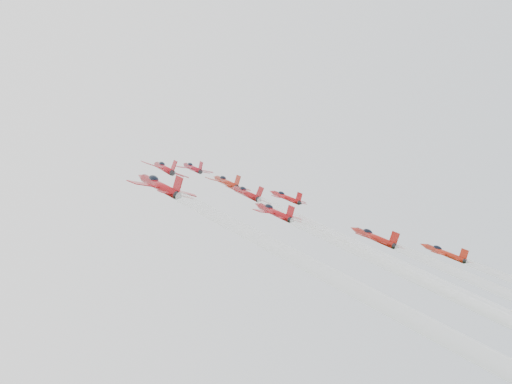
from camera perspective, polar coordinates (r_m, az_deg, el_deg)
jet_lead at (r=148.53m, az=-5.67°, el=2.17°), size 9.58×12.04×8.38m
jet_row2_left at (r=124.47m, az=-8.19°, el=2.14°), size 10.04×12.63×8.79m
jet_row2_center at (r=133.85m, az=-2.69°, el=0.90°), size 10.44×13.13×9.14m
jet_row2_right at (r=141.54m, az=2.66°, el=-0.45°), size 9.07×11.41×7.94m
jet_center at (r=80.81m, az=13.36°, el=-6.76°), size 9.89×90.32×60.40m
jet_rear_farleft at (r=46.25m, az=10.49°, el=-11.25°), size 10.62×97.04×64.90m
jet_rear_left at (r=67.24m, az=18.48°, el=-9.75°), size 8.81×80.51×53.84m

